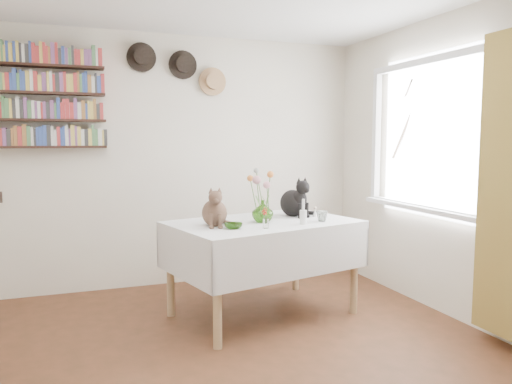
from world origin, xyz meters
name	(u,v)px	position (x,y,z in m)	size (l,w,h in m)	color
room	(239,177)	(0.00, 0.00, 1.25)	(4.08, 4.58, 2.58)	brown
window	(426,148)	(1.97, 0.80, 1.40)	(0.12, 1.52, 1.32)	white
curtain	(505,185)	(1.90, -0.12, 1.15)	(0.12, 0.38, 2.10)	brown
dining_table	(263,245)	(0.56, 1.06, 0.60)	(1.66, 1.27, 0.79)	white
tabby_cat	(214,206)	(0.12, 0.99, 0.95)	(0.21, 0.27, 0.32)	brown
black_cat	(293,196)	(0.91, 1.24, 0.97)	(0.24, 0.30, 0.36)	black
flower_vase	(263,211)	(0.53, 1.01, 0.88)	(0.17, 0.17, 0.18)	#69AF37
green_bowl	(233,226)	(0.22, 0.81, 0.81)	(0.14, 0.14, 0.04)	#69AF37
drinking_glass	(322,216)	(1.01, 0.88, 0.84)	(0.09, 0.09, 0.09)	white
candlestick	(303,216)	(0.80, 0.81, 0.86)	(0.06, 0.06, 0.20)	white
berry_jar	(266,217)	(0.46, 0.75, 0.88)	(0.05, 0.05, 0.19)	white
porcelain_figurine	(315,212)	(1.08, 1.14, 0.83)	(0.05, 0.05, 0.09)	white
flower_bouquet	(262,180)	(0.54, 1.03, 1.14)	(0.17, 0.12, 0.39)	#4C7233
bookshelf_unit	(47,97)	(-1.10, 2.16, 1.84)	(1.00, 0.16, 0.91)	black
wall_hats	(180,68)	(0.12, 2.19, 2.17)	(0.98, 0.09, 0.48)	black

